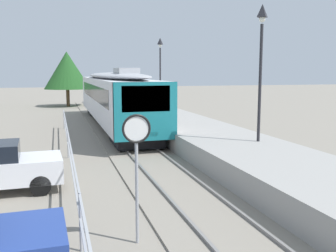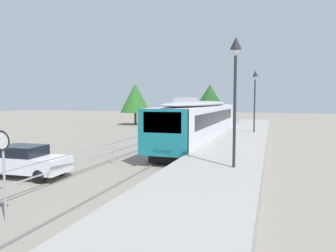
{
  "view_description": "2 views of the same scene",
  "coord_description": "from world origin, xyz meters",
  "px_view_note": "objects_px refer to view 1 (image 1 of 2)",
  "views": [
    {
      "loc": [
        -3.66,
        4.34,
        3.66
      ],
      "look_at": [
        0.4,
        18.37,
        1.6
      ],
      "focal_mm": 40.98,
      "sensor_mm": 36.0,
      "label": 1
    },
    {
      "loc": [
        5.5,
        4.82,
        3.69
      ],
      "look_at": [
        -1.0,
        24.37,
        2.0
      ],
      "focal_mm": 33.5,
      "sensor_mm": 36.0,
      "label": 2
    }
  ],
  "objects_px": {
    "commuter_train": "(114,95)",
    "platform_lamp_far_end": "(160,59)",
    "speed_limit_sign": "(137,146)",
    "platform_lamp_mid_platform": "(261,47)"
  },
  "relations": [
    {
      "from": "commuter_train",
      "to": "platform_lamp_far_end",
      "type": "bearing_deg",
      "value": 38.52
    },
    {
      "from": "platform_lamp_far_end",
      "to": "speed_limit_sign",
      "type": "height_order",
      "value": "platform_lamp_far_end"
    },
    {
      "from": "platform_lamp_mid_platform",
      "to": "platform_lamp_far_end",
      "type": "bearing_deg",
      "value": 90.0
    },
    {
      "from": "commuter_train",
      "to": "speed_limit_sign",
      "type": "relative_size",
      "value": 6.88
    },
    {
      "from": "platform_lamp_mid_platform",
      "to": "speed_limit_sign",
      "type": "bearing_deg",
      "value": -136.36
    },
    {
      "from": "commuter_train",
      "to": "platform_lamp_mid_platform",
      "type": "bearing_deg",
      "value": -71.38
    },
    {
      "from": "commuter_train",
      "to": "platform_lamp_far_end",
      "type": "height_order",
      "value": "platform_lamp_far_end"
    },
    {
      "from": "commuter_train",
      "to": "speed_limit_sign",
      "type": "height_order",
      "value": "commuter_train"
    },
    {
      "from": "speed_limit_sign",
      "to": "platform_lamp_mid_platform",
      "type": "bearing_deg",
      "value": 43.64
    },
    {
      "from": "commuter_train",
      "to": "platform_lamp_far_end",
      "type": "xyz_separation_m",
      "value": [
        4.04,
        3.22,
        2.48
      ]
    }
  ]
}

